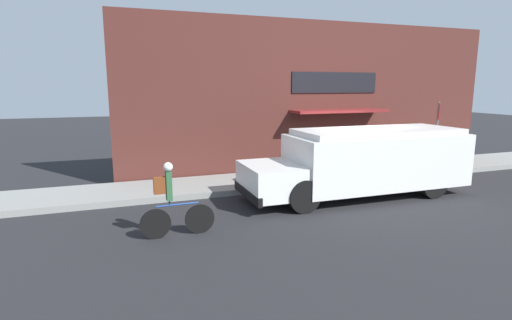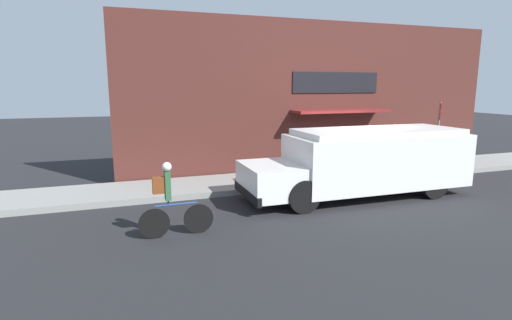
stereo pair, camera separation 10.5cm
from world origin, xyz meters
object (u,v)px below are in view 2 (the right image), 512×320
Objects in this scene: school_bus at (365,161)px; stop_sign_post at (439,124)px; trash_bin at (302,160)px; cyclist at (171,201)px.

stop_sign_post is at bearing 23.91° from school_bus.
stop_sign_post is 5.45m from trash_bin.
cyclist is 11.13m from stop_sign_post.
school_bus reaches higher than cyclist.
cyclist reaches higher than trash_bin.
school_bus is 3.09m from trash_bin.
stop_sign_post reaches higher than school_bus.
cyclist is (-5.93, -1.41, -0.28)m from school_bus.
trash_bin is (-0.60, 2.99, -0.47)m from school_bus.
cyclist is at bearing -162.15° from stop_sign_post.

